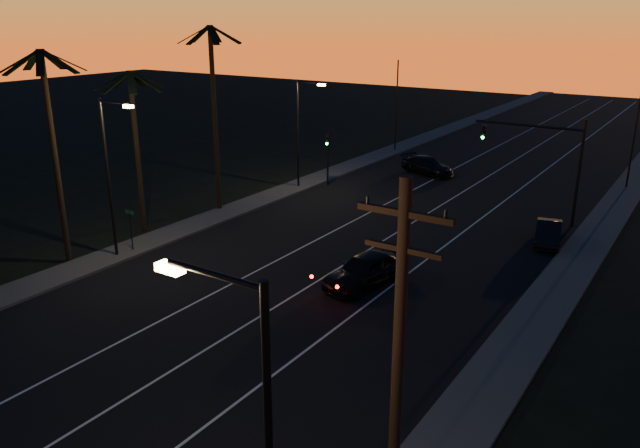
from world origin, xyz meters
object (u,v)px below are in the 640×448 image
Objects in this scene: utility_pole at (397,375)px; signal_mast at (543,150)px; right_car at (548,233)px; cross_car at (427,166)px; lead_car at (365,270)px.

utility_pole reaches higher than signal_mast.
right_car is (1.86, -4.23, -4.10)m from signal_mast.
signal_mast is 1.30× the size of cross_car.
signal_mast is 16.70m from lead_car.
right_car is (-2.60, 25.76, -4.63)m from utility_pole.
lead_car is 12.99m from right_car.
right_car is at bearing -42.31° from cross_car.
right_car is 0.79× the size of cross_car.
cross_car is at bearing 106.76° from lead_car.
signal_mast is (-4.46, 29.99, -0.53)m from utility_pole.
lead_car is (-4.32, -15.65, -3.92)m from signal_mast.
right_car is 17.94m from cross_car.
utility_pole reaches higher than lead_car.
signal_mast reaches higher than right_car.
signal_mast is at bearing 74.56° from lead_car.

